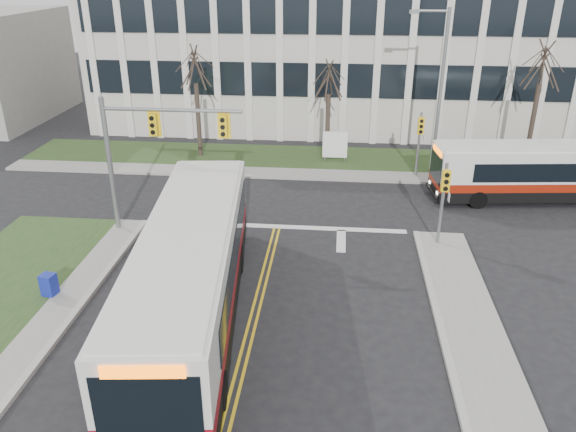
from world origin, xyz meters
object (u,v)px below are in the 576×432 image
at_px(streetlight, 438,85).
at_px(bus_cross, 541,173).
at_px(directory_sign, 335,145).
at_px(newspaper_box_blue, 49,286).
at_px(bus_main, 192,275).

xyz_separation_m(streetlight, bus_cross, (5.07, -3.45, -3.75)).
bearing_deg(directory_sign, bus_cross, -24.14).
bearing_deg(newspaper_box_blue, bus_main, 2.88).
height_order(streetlight, bus_cross, streetlight).
height_order(directory_sign, bus_cross, bus_cross).
relative_size(bus_cross, newspaper_box_blue, 11.43).
distance_m(directory_sign, bus_main, 17.59).
bearing_deg(bus_main, bus_cross, 32.88).
relative_size(bus_main, bus_cross, 1.22).
distance_m(directory_sign, newspaper_box_blue, 19.07).
relative_size(streetlight, directory_sign, 4.60).
relative_size(directory_sign, bus_cross, 0.18).
height_order(streetlight, newspaper_box_blue, streetlight).
height_order(streetlight, directory_sign, streetlight).
bearing_deg(newspaper_box_blue, streetlight, 55.07).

